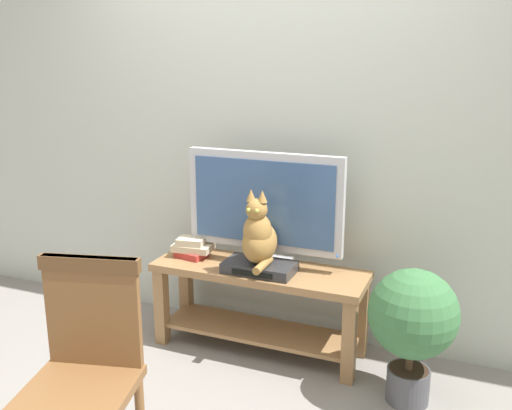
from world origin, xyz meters
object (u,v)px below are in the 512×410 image
at_px(tv_stand, 259,294).
at_px(potted_plant, 413,320).
at_px(media_box, 260,267).
at_px(tv, 264,205).
at_px(wooden_chair, 85,361).
at_px(cat, 259,236).
at_px(book_stack, 192,248).

distance_m(tv_stand, potted_plant, 0.94).
xyz_separation_m(tv_stand, potted_plant, (0.91, -0.21, 0.09)).
bearing_deg(media_box, tv_stand, 113.70).
bearing_deg(tv, wooden_chair, -99.64).
height_order(tv_stand, potted_plant, potted_plant).
height_order(media_box, cat, cat).
xyz_separation_m(tv, book_stack, (-0.45, -0.06, -0.30)).
bearing_deg(tv, cat, -79.01).
height_order(tv, cat, tv).
bearing_deg(book_stack, tv_stand, -1.84).
height_order(tv_stand, book_stack, book_stack).
distance_m(cat, potted_plant, 0.93).
bearing_deg(tv_stand, potted_plant, -12.83).
bearing_deg(cat, tv_stand, 110.27).
bearing_deg(media_box, potted_plant, -9.15).
distance_m(tv, cat, 0.21).
bearing_deg(book_stack, potted_plant, -9.24).
relative_size(book_stack, potted_plant, 0.35).
distance_m(tv_stand, tv, 0.53).
xyz_separation_m(media_box, book_stack, (-0.48, 0.08, 0.03)).
distance_m(media_box, wooden_chair, 1.24).
relative_size(tv_stand, potted_plant, 1.77).
xyz_separation_m(tv, cat, (0.03, -0.15, -0.14)).
relative_size(cat, potted_plant, 0.61).
distance_m(tv_stand, book_stack, 0.51).
xyz_separation_m(media_box, potted_plant, (0.88, -0.14, -0.10)).
relative_size(cat, wooden_chair, 0.46).
bearing_deg(wooden_chair, potted_plant, 43.27).
height_order(media_box, book_stack, book_stack).
bearing_deg(tv, potted_plant, -17.10).
bearing_deg(potted_plant, cat, 171.82).
bearing_deg(wooden_chair, tv, 80.36).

